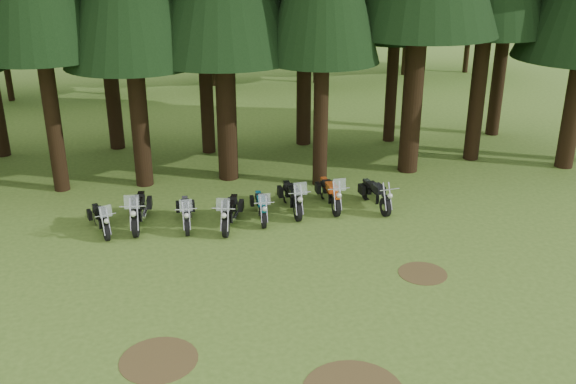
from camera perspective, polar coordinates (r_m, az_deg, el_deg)
name	(u,v)px	position (r m, az deg, el deg)	size (l,w,h in m)	color
ground	(272,300)	(17.24, -1.47, -9.57)	(120.00, 120.00, 0.00)	#466923
decid_2	(3,14)	(40.21, -24.02, 14.29)	(6.72, 6.53, 8.40)	black
decid_3	(110,18)	(39.91, -15.54, 14.65)	(6.12, 5.95, 7.65)	black
decid_4	(216,16)	(41.28, -6.41, 15.29)	(5.93, 5.76, 7.41)	black
dirt_patch_0	(159,360)	(15.37, -11.42, -14.41)	(1.80, 1.80, 0.01)	#4C3D1E
dirt_patch_1	(423,273)	(18.88, 11.88, -7.08)	(1.40, 1.40, 0.01)	#4C3D1E
motorcycle_0	(101,220)	(21.62, -16.30, -2.40)	(0.79, 2.03, 1.29)	black
motorcycle_1	(138,211)	(21.73, -13.15, -1.68)	(0.61, 2.49, 1.56)	black
motorcycle_2	(186,213)	(21.44, -9.06, -1.89)	(0.40, 2.15, 1.35)	black
motorcycle_3	(230,213)	(21.21, -5.19, -1.88)	(0.96, 2.28, 1.45)	black
motorcycle_4	(261,207)	(21.71, -2.42, -1.35)	(0.41, 2.09, 1.31)	black
motorcycle_5	(292,198)	(22.27, 0.37, -0.56)	(0.45, 2.37, 1.50)	black
motorcycle_6	(330,194)	(22.67, 3.76, -0.19)	(0.44, 2.35, 1.48)	black
motorcycle_7	(376,195)	(22.83, 7.80, -0.29)	(0.40, 2.24, 0.91)	black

